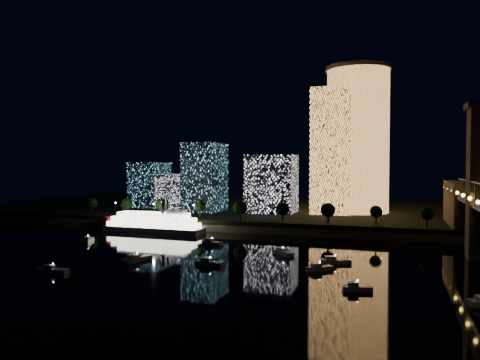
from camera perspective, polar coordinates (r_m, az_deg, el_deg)
name	(u,v)px	position (r m, az deg, el deg)	size (l,w,h in m)	color
ground	(244,281)	(124.89, 0.50, -12.18)	(520.00, 520.00, 0.00)	black
far_bank	(327,212)	(279.21, 10.57, -3.81)	(420.00, 160.00, 5.00)	black
seawall	(302,232)	(202.85, 7.61, -6.27)	(420.00, 6.00, 3.00)	#6B5E4C
tower_cylindrical	(358,140)	(255.07, 14.15, 4.79)	(34.00, 34.00, 76.34)	#E7944A
tower_rectangular	(332,151)	(245.40, 11.18, 3.44)	(20.08, 20.08, 63.90)	#E7944A
midrise_blocks	(209,183)	(258.57, -3.85, -0.34)	(98.60, 34.58, 36.79)	white
riverboat	(149,223)	(214.84, -11.01, -5.18)	(50.41, 12.05, 15.09)	silver
motorboats	(234,261)	(144.38, -0.73, -9.91)	(140.60, 60.43, 2.78)	silver
esplanade_trees	(235,207)	(215.86, -0.67, -3.35)	(165.58, 6.67, 8.83)	black
street_lamps	(236,209)	(222.05, -0.47, -3.58)	(132.70, 0.70, 5.65)	black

